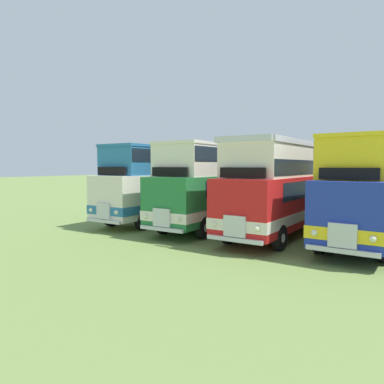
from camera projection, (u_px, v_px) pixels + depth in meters
ground_plane at (367, 242)px, 15.83m from camera, size 200.00×200.00×0.00m
bus_first_in_row at (166, 180)px, 22.09m from camera, size 2.77×10.21×4.49m
bus_second_in_row at (223, 181)px, 20.30m from camera, size 2.81×11.26×4.49m
bus_third_in_row at (285, 186)px, 17.78m from camera, size 2.64×10.70×4.52m
bus_fourth_in_row at (371, 186)px, 15.98m from camera, size 2.72×10.77×4.49m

